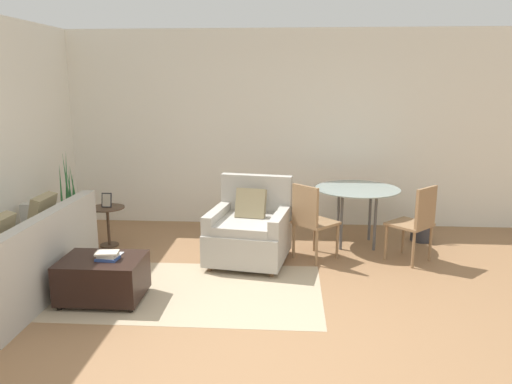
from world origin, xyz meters
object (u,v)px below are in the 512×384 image
object	(u,v)px
couch	(19,266)
armchair	(250,231)
dining_chair_near_left	(311,217)
ottoman	(103,277)
potted_plant	(72,225)
picture_frame	(107,200)
book_stack	(107,256)
dining_chair_near_right	(417,219)
side_table	(108,219)
potted_plant_small	(422,227)
tv_remote_primary	(119,255)
dining_table	(357,195)

from	to	relation	value
couch	armchair	xyz separation A→B (m)	(2.17, 1.08, 0.07)
couch	dining_chair_near_left	size ratio (longest dim) A/B	2.29
ottoman	potted_plant	size ratio (longest dim) A/B	0.64
potted_plant	picture_frame	xyz separation A→B (m)	(0.50, -0.07, 0.35)
book_stack	dining_chair_near_right	size ratio (longest dim) A/B	0.24
picture_frame	dining_chair_near_right	bearing A→B (deg)	-5.28
book_stack	side_table	world-z (taller)	side_table
dining_chair_near_right	potted_plant_small	world-z (taller)	dining_chair_near_right
armchair	tv_remote_primary	bearing A→B (deg)	-137.61
couch	ottoman	distance (m)	0.87
armchair	ottoman	distance (m)	1.75
couch	dining_chair_near_left	xyz separation A→B (m)	(2.87, 1.15, 0.23)
book_stack	side_table	xyz separation A→B (m)	(-0.58, 1.59, -0.10)
potted_plant	potted_plant_small	bearing A→B (deg)	5.13
couch	side_table	bearing A→B (deg)	76.90
ottoman	dining_chair_near_right	distance (m)	3.44
picture_frame	dining_chair_near_right	world-z (taller)	dining_chair_near_right
potted_plant	dining_chair_near_left	distance (m)	3.07
dining_chair_near_right	armchair	bearing A→B (deg)	-177.92
dining_table	armchair	bearing A→B (deg)	-152.88
tv_remote_primary	side_table	world-z (taller)	side_table
ottoman	tv_remote_primary	world-z (taller)	tv_remote_primary
tv_remote_primary	dining_chair_near_left	world-z (taller)	dining_chair_near_left
tv_remote_primary	side_table	bearing A→B (deg)	113.73
armchair	ottoman	size ratio (longest dim) A/B	1.35
picture_frame	potted_plant_small	world-z (taller)	potted_plant_small
book_stack	dining_table	bearing A→B (deg)	36.05
potted_plant	dining_chair_near_left	bearing A→B (deg)	-7.69
potted_plant_small	ottoman	bearing A→B (deg)	-149.66
potted_plant	tv_remote_primary	bearing A→B (deg)	-53.24
ottoman	potted_plant_small	world-z (taller)	potted_plant_small
dining_table	potted_plant	bearing A→B (deg)	-177.03
tv_remote_primary	side_table	size ratio (longest dim) A/B	0.34
ottoman	dining_chair_near_right	xyz separation A→B (m)	(3.20, 1.23, 0.29)
tv_remote_primary	dining_chair_near_left	size ratio (longest dim) A/B	0.19
ottoman	dining_chair_near_right	world-z (taller)	dining_chair_near_right
armchair	dining_chair_near_right	distance (m)	1.91
tv_remote_primary	dining_chair_near_left	distance (m)	2.19
couch	potted_plant_small	bearing A→B (deg)	24.29
couch	potted_plant_small	xyz separation A→B (m)	(4.35, 1.96, -0.11)
potted_plant	dining_chair_near_right	world-z (taller)	potted_plant
couch	tv_remote_primary	xyz separation A→B (m)	(1.00, 0.01, 0.13)
dining_table	potted_plant_small	distance (m)	1.02
ottoman	picture_frame	xyz separation A→B (m)	(-0.52, 1.57, 0.37)
ottoman	picture_frame	size ratio (longest dim) A/B	4.25
side_table	picture_frame	bearing A→B (deg)	90.00
side_table	dining_chair_near_left	world-z (taller)	dining_chair_near_left
side_table	dining_chair_near_right	world-z (taller)	dining_chair_near_right
tv_remote_primary	book_stack	bearing A→B (deg)	-120.71
dining_table	dining_chair_near_left	size ratio (longest dim) A/B	1.17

